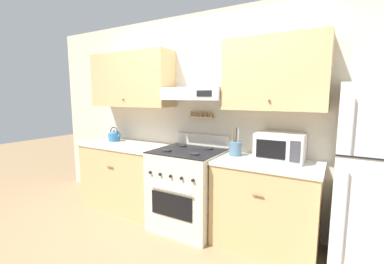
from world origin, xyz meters
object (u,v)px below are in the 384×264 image
object	(u,v)px
stove_range	(188,188)
tea_kettle	(114,136)
microwave	(280,147)
utensil_crock	(235,148)

from	to	relation	value
stove_range	tea_kettle	xyz separation A→B (m)	(-1.35, 0.15, 0.50)
microwave	stove_range	bearing A→B (deg)	-170.43
stove_range	tea_kettle	bearing A→B (deg)	173.70
tea_kettle	utensil_crock	world-z (taller)	utensil_crock
microwave	utensil_crock	bearing A→B (deg)	-177.84
stove_range	utensil_crock	xyz separation A→B (m)	(0.52, 0.15, 0.51)
stove_range	utensil_crock	world-z (taller)	utensil_crock
tea_kettle	utensil_crock	distance (m)	1.87
utensil_crock	stove_range	bearing A→B (deg)	-163.97
stove_range	microwave	distance (m)	1.15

